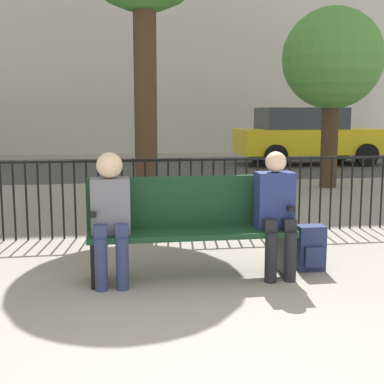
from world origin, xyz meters
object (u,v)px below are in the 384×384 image
backpack (311,248)px  parked_car_0 (308,135)px  seated_person_0 (110,210)px  park_bench (191,223)px  tree_0 (332,61)px  seated_person_1 (276,208)px

backpack → parked_car_0: size_ratio=0.10×
seated_person_0 → park_bench: bearing=10.3°
park_bench → parked_car_0: (4.91, 9.90, 0.35)m
park_bench → tree_0: 6.81m
park_bench → tree_0: size_ratio=0.53×
seated_person_0 → tree_0: 7.28m
seated_person_1 → parked_car_0: 10.85m
seated_person_0 → seated_person_1: (1.49, -0.00, -0.02)m
backpack → tree_0: size_ratio=0.12×
seated_person_0 → parked_car_0: (5.64, 10.03, 0.18)m
tree_0 → backpack: bearing=-114.6°
park_bench → tree_0: tree_0 is taller
park_bench → backpack: 1.20m
seated_person_0 → parked_car_0: size_ratio=0.28×
seated_person_1 → tree_0: (2.87, 5.53, 1.85)m
park_bench → seated_person_1: seated_person_1 is taller
seated_person_1 → tree_0: bearing=62.5°
park_bench → seated_person_0: bearing=-169.7°
seated_person_0 → backpack: bearing=3.9°
seated_person_1 → backpack: seated_person_1 is taller
tree_0 → seated_person_0: bearing=-128.3°
seated_person_0 → parked_car_0: 11.51m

